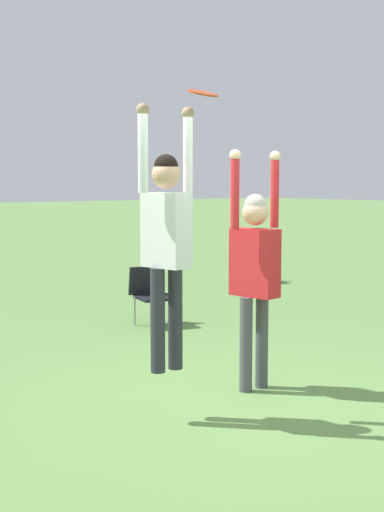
{
  "coord_description": "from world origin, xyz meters",
  "views": [
    {
      "loc": [
        -4.15,
        -4.5,
        1.97
      ],
      "look_at": [
        -0.1,
        0.48,
        1.3
      ],
      "focal_mm": 50.0,
      "sensor_mm": 36.0,
      "label": 1
    }
  ],
  "objects_px": {
    "person_jumping": "(166,232)",
    "person_defending": "(255,263)",
    "camping_chair_2": "(152,291)",
    "camping_chair_0": "(255,257)",
    "frisbee": "(203,93)"
  },
  "relations": [
    {
      "from": "person_jumping",
      "to": "camping_chair_2",
      "type": "relative_size",
      "value": 2.68
    },
    {
      "from": "person_defending",
      "to": "camping_chair_2",
      "type": "height_order",
      "value": "person_defending"
    },
    {
      "from": "person_jumping",
      "to": "frisbee",
      "type": "xyz_separation_m",
      "value": [
        0.35,
        -0.05,
        1.13
      ]
    },
    {
      "from": "person_defending",
      "to": "camping_chair_2",
      "type": "distance_m",
      "value": 3.38
    },
    {
      "from": "camping_chair_0",
      "to": "camping_chair_2",
      "type": "bearing_deg",
      "value": 50.31
    },
    {
      "from": "person_jumping",
      "to": "person_defending",
      "type": "relative_size",
      "value": 0.96
    },
    {
      "from": "person_jumping",
      "to": "person_defending",
      "type": "distance_m",
      "value": 1.23
    },
    {
      "from": "person_jumping",
      "to": "frisbee",
      "type": "height_order",
      "value": "frisbee"
    },
    {
      "from": "person_defending",
      "to": "camping_chair_2",
      "type": "xyz_separation_m",
      "value": [
        1.07,
        3.12,
        -0.74
      ]
    },
    {
      "from": "camping_chair_2",
      "to": "camping_chair_0",
      "type": "bearing_deg",
      "value": -137.59
    },
    {
      "from": "person_defending",
      "to": "camping_chair_0",
      "type": "xyz_separation_m",
      "value": [
        5.15,
        5.28,
        -0.71
      ]
    },
    {
      "from": "person_jumping",
      "to": "camping_chair_2",
      "type": "distance_m",
      "value": 4.13
    },
    {
      "from": "person_defending",
      "to": "camping_chair_2",
      "type": "relative_size",
      "value": 2.81
    },
    {
      "from": "camping_chair_0",
      "to": "camping_chair_2",
      "type": "distance_m",
      "value": 4.61
    },
    {
      "from": "person_defending",
      "to": "frisbee",
      "type": "relative_size",
      "value": 8.7
    }
  ]
}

